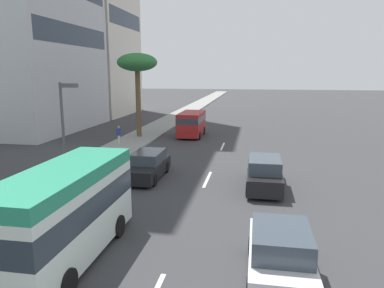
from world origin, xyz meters
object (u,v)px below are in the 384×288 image
Objects in this scene: car_third at (264,174)px; car_fourth at (148,166)px; palm_tree at (137,65)px; street_lamp at (65,124)px; minibus_second at (66,211)px; car_fifth at (280,255)px; pedestrian_near_lamp at (119,134)px; van_lead at (192,123)px.

car_fourth is (0.79, 6.79, -0.07)m from car_third.
street_lamp is at bearing -174.41° from palm_tree.
minibus_second is 7.28m from street_lamp.
palm_tree reaches higher than car_third.
street_lamp is (6.18, 10.21, 2.87)m from car_fifth.
van_lead is at bearing -1.45° from pedestrian_near_lamp.
car_third is 15.18m from pedestrian_near_lamp.
car_fifth is at bearing 90.07° from minibus_second.
car_fourth is (-14.38, 0.09, -0.61)m from van_lead.
pedestrian_near_lamp is 0.20× the size of palm_tree.
minibus_second is 23.61m from palm_tree.
minibus_second is 0.86× the size of palm_tree.
van_lead is 16.58m from car_third.
car_fourth is 0.83× the size of street_lamp.
car_third reaches higher than car_fourth.
car_fifth is 2.61× the size of pedestrian_near_lamp.
van_lead is 7.79m from pedestrian_near_lamp.
van_lead is 1.08× the size of car_fourth.
car_fourth is (9.70, 0.17, -0.98)m from minibus_second.
palm_tree is at bearing -72.04° from van_lead.
van_lead is 3.12× the size of pedestrian_near_lamp.
van_lead is at bearing -179.81° from minibus_second.
car_fourth is 5.55m from street_lamp.
car_fifth is at bearing -105.57° from pedestrian_near_lamp.
minibus_second is 11.13m from car_third.
van_lead is 1.20× the size of car_fifth.
car_fourth is 0.59× the size of palm_tree.
car_third is at bearing 83.38° from car_fourth.
car_fourth is 1.11× the size of car_fifth.
car_third is 0.62× the size of palm_tree.
palm_tree is 16.71m from street_lamp.
pedestrian_near_lamp is (8.61, 5.13, 0.27)m from car_fourth.
pedestrian_near_lamp is at bearing -163.84° from minibus_second.
minibus_second reaches higher than car_fourth.
minibus_second is at bearing -151.86° from street_lamp.
car_third is 3.02× the size of pedestrian_near_lamp.
car_third is at bearing 23.81° from van_lead.
palm_tree is at bearing 5.59° from street_lamp.
van_lead is 14.39m from car_fourth.
car_third reaches higher than car_fifth.
car_fifth is at bearing 36.13° from car_fourth.
van_lead is 1.03× the size of car_third.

